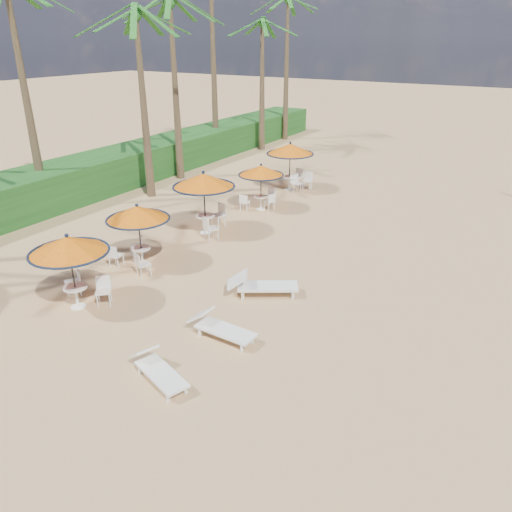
{
  "coord_description": "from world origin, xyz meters",
  "views": [
    {
      "loc": [
        6.78,
        -8.38,
        7.56
      ],
      "look_at": [
        -0.59,
        3.84,
        1.2
      ],
      "focal_mm": 35.0,
      "sensor_mm": 36.0,
      "label": 1
    }
  ],
  "objects_px": {
    "lounger_near": "(157,368)",
    "lounger_far": "(260,285)",
    "lounger_mid": "(219,327)",
    "station_0": "(71,251)",
    "station_4": "(292,155)",
    "station_2": "(205,186)",
    "station_3": "(261,176)",
    "station_1": "(137,221)"
  },
  "relations": [
    {
      "from": "lounger_near",
      "to": "lounger_far",
      "type": "relative_size",
      "value": 0.88
    },
    {
      "from": "lounger_mid",
      "to": "lounger_near",
      "type": "bearing_deg",
      "value": -93.58
    },
    {
      "from": "station_0",
      "to": "station_4",
      "type": "distance_m",
      "value": 14.34
    },
    {
      "from": "lounger_near",
      "to": "lounger_far",
      "type": "bearing_deg",
      "value": 110.0
    },
    {
      "from": "station_2",
      "to": "lounger_near",
      "type": "distance_m",
      "value": 9.77
    },
    {
      "from": "station_2",
      "to": "station_4",
      "type": "relative_size",
      "value": 1.03
    },
    {
      "from": "station_0",
      "to": "lounger_far",
      "type": "height_order",
      "value": "station_0"
    },
    {
      "from": "lounger_far",
      "to": "station_3",
      "type": "bearing_deg",
      "value": 88.94
    },
    {
      "from": "lounger_mid",
      "to": "lounger_far",
      "type": "bearing_deg",
      "value": 97.92
    },
    {
      "from": "lounger_far",
      "to": "station_2",
      "type": "bearing_deg",
      "value": 111.58
    },
    {
      "from": "lounger_far",
      "to": "lounger_near",
      "type": "bearing_deg",
      "value": -120.84
    },
    {
      "from": "station_3",
      "to": "lounger_far",
      "type": "relative_size",
      "value": 0.98
    },
    {
      "from": "station_3",
      "to": "lounger_near",
      "type": "height_order",
      "value": "station_3"
    },
    {
      "from": "station_1",
      "to": "lounger_mid",
      "type": "height_order",
      "value": "station_1"
    },
    {
      "from": "station_0",
      "to": "station_1",
      "type": "xyz_separation_m",
      "value": [
        -0.47,
        3.18,
        -0.14
      ]
    },
    {
      "from": "station_1",
      "to": "lounger_far",
      "type": "height_order",
      "value": "station_1"
    },
    {
      "from": "station_0",
      "to": "lounger_mid",
      "type": "xyz_separation_m",
      "value": [
        4.61,
        0.82,
        -1.5
      ]
    },
    {
      "from": "station_0",
      "to": "lounger_near",
      "type": "distance_m",
      "value": 4.86
    },
    {
      "from": "lounger_far",
      "to": "station_1",
      "type": "bearing_deg",
      "value": 151.76
    },
    {
      "from": "station_3",
      "to": "station_4",
      "type": "relative_size",
      "value": 0.86
    },
    {
      "from": "station_3",
      "to": "lounger_far",
      "type": "distance_m",
      "value": 8.58
    },
    {
      "from": "station_1",
      "to": "station_2",
      "type": "bearing_deg",
      "value": 87.73
    },
    {
      "from": "station_2",
      "to": "station_4",
      "type": "distance_m",
      "value": 7.39
    },
    {
      "from": "station_0",
      "to": "lounger_far",
      "type": "xyz_separation_m",
      "value": [
        4.34,
        3.45,
        -1.46
      ]
    },
    {
      "from": "station_1",
      "to": "lounger_near",
      "type": "distance_m",
      "value": 6.84
    },
    {
      "from": "station_2",
      "to": "lounger_far",
      "type": "bearing_deg",
      "value": -36.95
    },
    {
      "from": "station_1",
      "to": "lounger_near",
      "type": "bearing_deg",
      "value": -43.56
    },
    {
      "from": "station_2",
      "to": "station_1",
      "type": "bearing_deg",
      "value": -92.27
    },
    {
      "from": "station_4",
      "to": "lounger_far",
      "type": "height_order",
      "value": "station_4"
    },
    {
      "from": "station_4",
      "to": "station_1",
      "type": "bearing_deg",
      "value": -91.23
    },
    {
      "from": "lounger_mid",
      "to": "lounger_far",
      "type": "relative_size",
      "value": 0.89
    },
    {
      "from": "lounger_mid",
      "to": "lounger_far",
      "type": "height_order",
      "value": "lounger_far"
    },
    {
      "from": "station_3",
      "to": "station_2",
      "type": "bearing_deg",
      "value": -95.31
    },
    {
      "from": "lounger_near",
      "to": "lounger_mid",
      "type": "xyz_separation_m",
      "value": [
        0.22,
        2.26,
        0.02
      ]
    },
    {
      "from": "station_4",
      "to": "lounger_near",
      "type": "bearing_deg",
      "value": -73.68
    },
    {
      "from": "station_0",
      "to": "station_4",
      "type": "xyz_separation_m",
      "value": [
        -0.23,
        14.34,
        0.04
      ]
    },
    {
      "from": "station_0",
      "to": "station_1",
      "type": "distance_m",
      "value": 3.22
    },
    {
      "from": "station_3",
      "to": "lounger_near",
      "type": "bearing_deg",
      "value": -70.38
    },
    {
      "from": "station_0",
      "to": "station_4",
      "type": "relative_size",
      "value": 0.94
    },
    {
      "from": "station_2",
      "to": "station_3",
      "type": "relative_size",
      "value": 1.2
    },
    {
      "from": "lounger_near",
      "to": "lounger_mid",
      "type": "height_order",
      "value": "lounger_mid"
    },
    {
      "from": "station_1",
      "to": "station_3",
      "type": "bearing_deg",
      "value": 86.2
    }
  ]
}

